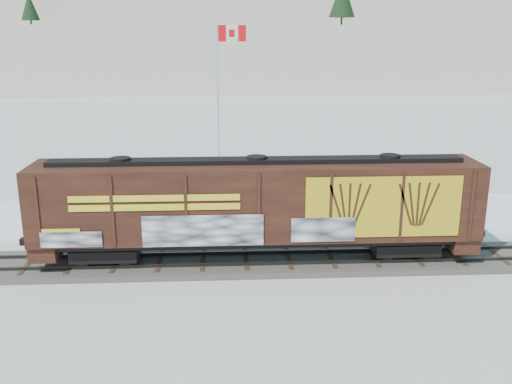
{
  "coord_description": "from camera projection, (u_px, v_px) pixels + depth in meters",
  "views": [
    {
      "loc": [
        -0.87,
        -24.8,
        10.43
      ],
      "look_at": [
        0.63,
        3.0,
        2.72
      ],
      "focal_mm": 40.0,
      "sensor_mm": 36.0,
      "label": 1
    }
  ],
  "objects": [
    {
      "name": "parking_strip",
      "position": [
        241.0,
        216.0,
        33.91
      ],
      "size": [
        40.0,
        8.0,
        0.03
      ],
      "primitive_type": "cube",
      "color": "white",
      "rests_on": "ground"
    },
    {
      "name": "car_silver",
      "position": [
        106.0,
        214.0,
        31.88
      ],
      "size": [
        4.31,
        2.04,
        1.42
      ],
      "primitive_type": "imported",
      "rotation": [
        0.0,
        0.0,
        1.66
      ],
      "color": "#ABAEB2",
      "rests_on": "parking_strip"
    },
    {
      "name": "flagpole",
      "position": [
        220.0,
        134.0,
        37.36
      ],
      "size": [
        2.3,
        0.9,
        11.19
      ],
      "color": "silver",
      "rests_on": "ground"
    },
    {
      "name": "car_dark",
      "position": [
        267.0,
        201.0,
        34.48
      ],
      "size": [
        4.84,
        2.9,
        1.31
      ],
      "primitive_type": "imported",
      "rotation": [
        0.0,
        0.0,
        1.32
      ],
      "color": "black",
      "rests_on": "parking_strip"
    },
    {
      "name": "hillside",
      "position": [
        227.0,
        19.0,
        157.37
      ],
      "size": [
        360.0,
        110.0,
        93.0
      ],
      "color": "white",
      "rests_on": "ground"
    },
    {
      "name": "rail_track",
      "position": [
        246.0,
        262.0,
        26.66
      ],
      "size": [
        50.0,
        3.4,
        0.43
      ],
      "color": "#59544C",
      "rests_on": "ground"
    },
    {
      "name": "hopper_railcar",
      "position": [
        257.0,
        203.0,
        25.91
      ],
      "size": [
        20.07,
        3.06,
        4.67
      ],
      "color": "black",
      "rests_on": "rail_track"
    },
    {
      "name": "car_white",
      "position": [
        165.0,
        209.0,
        32.61
      ],
      "size": [
        4.66,
        1.78,
        1.52
      ],
      "primitive_type": "imported",
      "rotation": [
        0.0,
        0.0,
        1.53
      ],
      "color": "silver",
      "rests_on": "parking_strip"
    },
    {
      "name": "ground",
      "position": [
        246.0,
        265.0,
        26.7
      ],
      "size": [
        500.0,
        500.0,
        0.0
      ],
      "primitive_type": "plane",
      "color": "white",
      "rests_on": "ground"
    }
  ]
}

